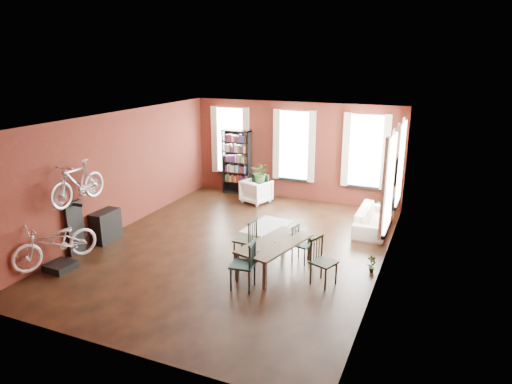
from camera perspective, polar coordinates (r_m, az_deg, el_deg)
The scene contains 19 objects.
room at distance 11.26m, azimuth -0.14°, elevation 4.04°, with size 9.00×9.04×3.22m.
dining_table at distance 10.25m, azimuth 2.37°, elevation -7.97°, with size 0.87×1.91×0.65m, color #46392A.
dining_chair_a at distance 9.40m, azimuth -1.67°, elevation -9.04°, with size 0.48×0.48×1.04m, color #1B3A3B.
dining_chair_b at distance 10.65m, azimuth -1.38°, elevation -5.97°, with size 0.46×0.46×1.00m, color black.
dining_chair_c at distance 9.64m, azimuth 8.48°, elevation -8.66°, with size 0.46×0.46×1.00m, color black.
dining_chair_d at distance 10.63m, azimuth 5.75°, elevation -6.50°, with size 0.40×0.40×0.86m, color #16322F.
bookshelf at distance 15.67m, azimuth -2.40°, elevation 3.75°, with size 1.00×0.32×2.20m, color black.
white_armchair at distance 14.79m, azimuth 0.05°, elevation 0.24°, with size 0.81×0.76×0.83m, color white.
cream_sofa at distance 12.89m, azimuth 14.55°, elevation -2.86°, with size 2.08×0.61×0.81m, color beige.
striped_rug at distance 12.84m, azimuth 1.42°, elevation -4.30°, with size 0.96×1.53×0.01m, color black.
bike_trainer at distance 11.21m, azimuth -23.26°, elevation -8.54°, with size 0.55×0.55×0.16m, color black.
bike_wall_rack at distance 11.76m, azimuth -21.68°, elevation -4.19°, with size 0.16×0.60×1.30m, color black.
console_table at distance 12.37m, azimuth -18.27°, elevation -4.05°, with size 0.40×0.80×0.80m, color black.
plant_stand at distance 14.90m, azimuth 0.69°, elevation 0.02°, with size 0.33×0.33×0.66m, color black.
plant_by_sofa at distance 14.37m, azimuth 15.61°, elevation -1.93°, with size 0.41×0.74×0.33m, color #316026.
plant_small at distance 10.52m, azimuth 14.20°, elevation -9.35°, with size 0.21×0.41×0.15m, color #335B24.
bicycle_floor at distance 10.85m, azimuth -24.03°, elevation -3.60°, with size 0.66×1.00×1.89m, color silver.
bicycle_hung at distance 11.17m, azimuth -21.56°, elevation 2.74°, with size 0.47×1.00×1.66m, color #A5A8AD.
plant_on_stand at distance 14.71m, azimuth 0.59°, elevation 2.18°, with size 0.60×0.67×0.52m, color #2A5522.
Camera 1 is at (4.58, -9.48, 4.60)m, focal length 32.00 mm.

